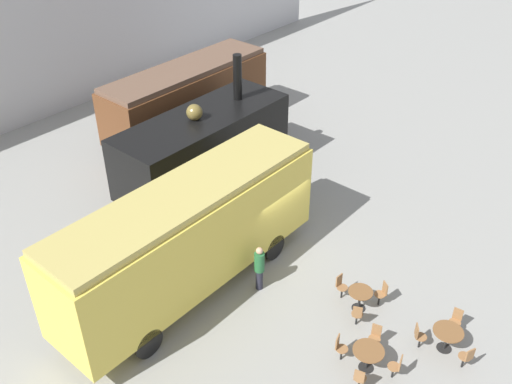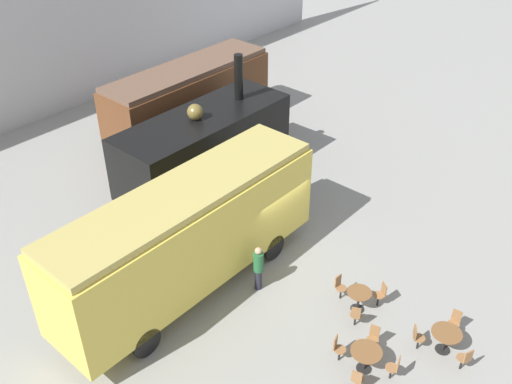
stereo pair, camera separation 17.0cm
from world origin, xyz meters
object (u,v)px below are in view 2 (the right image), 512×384
object	(u,v)px
passenger_coach_vintage	(188,233)
cafe_table_far	(366,355)
steam_locomotive	(204,145)
cafe_table_mid	(446,336)
passenger_coach_wooden	(189,94)
visitor_person	(258,267)
cafe_chair_0	(340,285)
cafe_table_near	(359,296)

from	to	relation	value
passenger_coach_vintage	cafe_table_far	distance (m)	6.46
steam_locomotive	cafe_table_mid	bearing A→B (deg)	-98.44
passenger_coach_wooden	cafe_table_far	distance (m)	15.52
passenger_coach_wooden	visitor_person	world-z (taller)	passenger_coach_wooden
cafe_table_mid	cafe_table_far	size ratio (longest dim) A/B	0.99
passenger_coach_vintage	cafe_chair_0	bearing A→B (deg)	-55.45
steam_locomotive	passenger_coach_vintage	bearing A→B (deg)	-138.99
passenger_coach_wooden	cafe_table_near	distance (m)	13.50
cafe_table_far	cafe_chair_0	xyz separation A→B (m)	(1.92, 2.19, -0.08)
passenger_coach_wooden	cafe_table_mid	xyz separation A→B (m)	(-4.39, -15.38, -1.52)
passenger_coach_vintage	cafe_table_near	distance (m)	5.73
steam_locomotive	cafe_table_mid	xyz separation A→B (m)	(-1.73, -11.64, -1.32)
passenger_coach_wooden	steam_locomotive	size ratio (longest dim) A/B	1.12
cafe_table_mid	cafe_table_far	xyz separation A→B (m)	(-2.12, 1.38, 0.01)
steam_locomotive	cafe_chair_0	xyz separation A→B (m)	(-1.93, -8.08, -1.40)
steam_locomotive	cafe_table_far	size ratio (longest dim) A/B	8.58
cafe_chair_0	visitor_person	world-z (taller)	visitor_person
steam_locomotive	visitor_person	bearing A→B (deg)	-119.83
passenger_coach_wooden	visitor_person	size ratio (longest dim) A/B	5.03
steam_locomotive	cafe_table_far	bearing A→B (deg)	-110.53
passenger_coach_vintage	steam_locomotive	bearing A→B (deg)	41.01
passenger_coach_vintage	visitor_person	world-z (taller)	passenger_coach_vintage
cafe_table_far	cafe_table_near	bearing A→B (deg)	37.41
cafe_chair_0	steam_locomotive	bearing A→B (deg)	170.74
cafe_table_mid	cafe_table_near	bearing A→B (deg)	95.23
cafe_table_far	visitor_person	world-z (taller)	visitor_person
steam_locomotive	cafe_chair_0	distance (m)	8.42
cafe_table_far	steam_locomotive	bearing A→B (deg)	69.47
steam_locomotive	cafe_chair_0	world-z (taller)	steam_locomotive
passenger_coach_vintage	cafe_chair_0	distance (m)	5.16
cafe_table_near	cafe_table_far	bearing A→B (deg)	-142.59
passenger_coach_vintage	cafe_chair_0	xyz separation A→B (m)	(2.76, -4.01, -1.71)
passenger_coach_wooden	passenger_coach_vintage	distance (m)	10.72
cafe_table_near	visitor_person	bearing A→B (deg)	114.31
cafe_table_mid	visitor_person	xyz separation A→B (m)	(-1.62, 5.81, 0.35)
passenger_coach_vintage	cafe_table_near	size ratio (longest dim) A/B	12.21
cafe_table_near	cafe_chair_0	xyz separation A→B (m)	(0.06, 0.76, -0.05)
passenger_coach_vintage	cafe_table_far	world-z (taller)	passenger_coach_vintage
passenger_coach_wooden	cafe_chair_0	xyz separation A→B (m)	(-4.59, -11.82, -1.60)
visitor_person	steam_locomotive	bearing A→B (deg)	60.17
cafe_table_near	cafe_table_mid	world-z (taller)	cafe_table_mid
passenger_coach_wooden	cafe_table_mid	distance (m)	16.07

